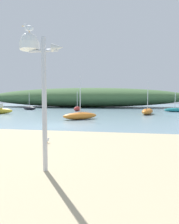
# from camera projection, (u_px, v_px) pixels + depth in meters

# --- Properties ---
(ground_plane) EXTENTS (120.00, 120.00, 0.00)m
(ground_plane) POSITION_uv_depth(u_px,v_px,m) (56.00, 125.00, 14.81)
(ground_plane) COLOR #7A99A8
(distant_hill) EXTENTS (49.03, 13.98, 4.59)m
(distant_hill) POSITION_uv_depth(u_px,v_px,m) (83.00, 97.00, 47.04)
(distant_hill) COLOR #476B3D
(distant_hill) RESTS_ON ground
(mast_structure) EXTENTS (1.12, 0.49, 3.47)m
(mast_structure) POSITION_uv_depth(u_px,v_px,m) (35.00, 59.00, 4.81)
(mast_structure) COLOR silver
(mast_structure) RESTS_ON beach_sand
(seagull_on_radar) EXTENTS (0.32, 0.11, 0.23)m
(seagull_on_radar) POSITION_uv_depth(u_px,v_px,m) (29.00, 28.00, 4.79)
(seagull_on_radar) COLOR orange
(seagull_on_radar) RESTS_ON mast_structure
(sailboat_far_right) EXTENTS (3.61, 3.26, 4.32)m
(sailboat_far_right) POSITION_uv_depth(u_px,v_px,m) (80.00, 116.00, 19.00)
(sailboat_far_right) COLOR orange
(sailboat_far_right) RESTS_ON ground
(sailboat_centre_water) EXTENTS (3.41, 2.23, 3.11)m
(sailboat_centre_water) POSITION_uv_depth(u_px,v_px,m) (29.00, 108.00, 35.14)
(sailboat_centre_water) COLOR black
(sailboat_centre_water) RESTS_ON ground
(sailboat_west_reach) EXTENTS (1.01, 2.61, 3.20)m
(sailboat_west_reach) POSITION_uv_depth(u_px,v_px,m) (77.00, 109.00, 31.88)
(sailboat_west_reach) COLOR #B72D28
(sailboat_west_reach) RESTS_ON ground
(sailboat_mid_channel) EXTENTS (3.29, 1.26, 3.05)m
(sailboat_mid_channel) POSITION_uv_depth(u_px,v_px,m) (175.00, 110.00, 29.62)
(sailboat_mid_channel) COLOR teal
(sailboat_mid_channel) RESTS_ON ground
(sailboat_off_point) EXTENTS (2.33, 4.43, 4.31)m
(sailboat_off_point) POSITION_uv_depth(u_px,v_px,m) (147.00, 111.00, 24.98)
(sailboat_off_point) COLOR orange
(sailboat_off_point) RESTS_ON ground
(seagull_near_waterline) EXTENTS (0.15, 0.29, 0.21)m
(seagull_near_waterline) POSITION_uv_depth(u_px,v_px,m) (47.00, 140.00, 8.04)
(seagull_near_waterline) COLOR orange
(seagull_near_waterline) RESTS_ON beach_sand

